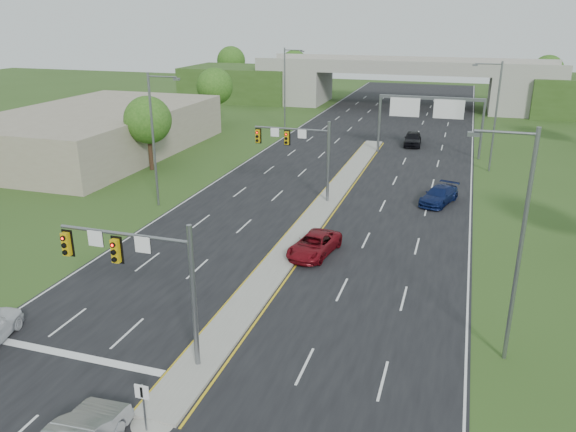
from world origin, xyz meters
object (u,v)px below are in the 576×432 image
(keep_right_sign, at_px, (143,400))
(car_far_a, at_px, (314,245))
(signal_mast_near, at_px, (145,268))
(sign_gantry, at_px, (429,110))
(car_far_c, at_px, (413,139))
(signal_mast_far, at_px, (302,147))
(overpass, at_px, (404,86))
(car_far_b, at_px, (439,195))

(keep_right_sign, xyz_separation_m, car_far_a, (1.80, 18.48, -0.80))
(signal_mast_near, relative_size, sign_gantry, 0.60)
(keep_right_sign, relative_size, car_far_c, 0.44)
(signal_mast_near, bearing_deg, sign_gantry, 78.75)
(signal_mast_far, xyz_separation_m, sign_gantry, (8.95, 19.99, 0.51))
(signal_mast_near, bearing_deg, overpass, 88.38)
(keep_right_sign, height_order, car_far_a, keep_right_sign)
(signal_mast_far, xyz_separation_m, car_far_b, (11.42, 2.68, -3.98))
(sign_gantry, bearing_deg, signal_mast_far, -114.11)
(signal_mast_far, xyz_separation_m, overpass, (2.26, 55.07, -1.17))
(sign_gantry, height_order, car_far_c, sign_gantry)
(keep_right_sign, distance_m, car_far_b, 33.42)
(keep_right_sign, bearing_deg, signal_mast_near, 116.94)
(car_far_b, bearing_deg, keep_right_sign, -87.60)
(sign_gantry, distance_m, car_far_b, 18.06)
(signal_mast_far, distance_m, sign_gantry, 21.91)
(signal_mast_near, relative_size, signal_mast_far, 1.00)
(keep_right_sign, height_order, car_far_b, keep_right_sign)
(signal_mast_near, relative_size, keep_right_sign, 3.18)
(car_far_a, relative_size, car_far_b, 1.01)
(car_far_b, bearing_deg, signal_mast_near, -94.12)
(keep_right_sign, relative_size, car_far_a, 0.44)
(keep_right_sign, relative_size, overpass, 0.03)
(overpass, relative_size, car_far_b, 16.00)
(car_far_a, bearing_deg, signal_mast_far, 119.52)
(sign_gantry, relative_size, car_far_c, 2.33)
(signal_mast_near, xyz_separation_m, car_far_c, (6.99, 49.75, -3.86))
(signal_mast_far, relative_size, overpass, 0.09)
(car_far_a, bearing_deg, car_far_c, 94.52)
(sign_gantry, bearing_deg, signal_mast_near, -101.25)
(signal_mast_far, height_order, overpass, overpass)
(signal_mast_near, distance_m, sign_gantry, 45.88)
(sign_gantry, bearing_deg, car_far_c, 112.31)
(car_far_a, distance_m, car_far_c, 35.85)
(signal_mast_far, bearing_deg, car_far_a, -69.69)
(keep_right_sign, distance_m, overpass, 84.55)
(overpass, bearing_deg, car_far_a, -88.44)
(signal_mast_far, height_order, keep_right_sign, signal_mast_far)
(car_far_a, height_order, car_far_b, car_far_b)
(sign_gantry, bearing_deg, keep_right_sign, -97.70)
(overpass, relative_size, car_far_c, 16.09)
(car_far_c, bearing_deg, signal_mast_near, -101.31)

